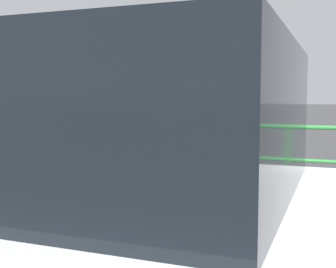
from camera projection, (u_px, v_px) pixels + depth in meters
sidewalk_curb at (254, 232)px, 4.73m from camera, size 36.00×3.18×0.15m
parking_meter at (220, 136)px, 3.51m from camera, size 0.16×0.17×1.52m
pedestrian_at_meter at (152, 153)px, 3.86m from camera, size 0.60×0.50×1.59m
parked_sedan_white at (60, 230)px, 2.18m from camera, size 4.62×1.87×1.76m
background_railing at (271, 145)px, 5.94m from camera, size 24.06×0.06×1.01m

